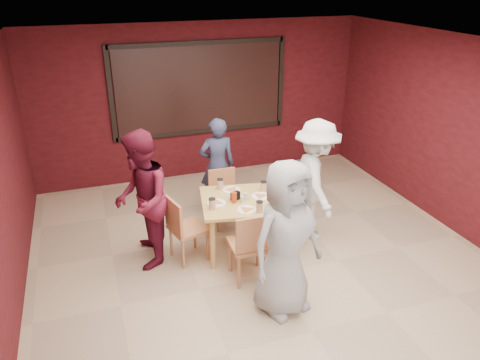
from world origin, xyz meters
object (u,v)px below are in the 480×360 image
object	(u,v)px
dining_table	(239,206)
chair_left	(183,226)
chair_back	(224,194)
chair_right	(291,210)
diner_front	(286,239)
diner_right	(316,180)
chair_front	(251,243)
diner_back	(217,165)
diner_left	(142,200)

from	to	relation	value
dining_table	chair_left	world-z (taller)	dining_table
chair_back	chair_right	xyz separation A→B (m)	(0.75, -0.80, 0.01)
diner_front	diner_right	bearing A→B (deg)	34.93
chair_front	diner_front	bearing A→B (deg)	-73.27
diner_front	diner_back	bearing A→B (deg)	73.44
diner_back	diner_right	xyz separation A→B (m)	(1.08, -1.23, 0.11)
chair_front	diner_left	xyz separation A→B (m)	(-1.17, 0.87, 0.36)
diner_left	chair_back	bearing A→B (deg)	124.93
chair_front	chair_right	world-z (taller)	chair_front
dining_table	chair_back	size ratio (longest dim) A/B	1.35
diner_left	chair_right	bearing A→B (deg)	94.01
diner_front	diner_right	size ratio (longest dim) A/B	1.04
chair_back	diner_front	size ratio (longest dim) A/B	0.47
diner_back	diner_left	size ratio (longest dim) A/B	0.85
chair_right	diner_front	distance (m)	1.55
chair_back	chair_right	size ratio (longest dim) A/B	0.99
chair_left	diner_back	bearing A→B (deg)	56.05
dining_table	chair_front	world-z (taller)	chair_front
chair_front	diner_front	world-z (taller)	diner_front
dining_table	chair_back	xyz separation A→B (m)	(0.04, 0.81, -0.20)
dining_table	chair_front	bearing A→B (deg)	-96.89
diner_back	chair_right	bearing A→B (deg)	123.04
chair_left	chair_right	size ratio (longest dim) A/B	1.07
diner_left	chair_left	bearing A→B (deg)	81.87
diner_back	diner_right	bearing A→B (deg)	135.07
dining_table	diner_left	distance (m)	1.28
chair_front	diner_back	size ratio (longest dim) A/B	0.63
dining_table	diner_right	xyz separation A→B (m)	(1.16, 0.04, 0.19)
dining_table	chair_front	xyz separation A→B (m)	(-0.09, -0.72, -0.13)
dining_table	chair_right	xyz separation A→B (m)	(0.79, 0.01, -0.19)
chair_back	diner_front	xyz separation A→B (m)	(0.05, -2.12, 0.43)
chair_back	diner_left	bearing A→B (deg)	-153.05
diner_back	diner_left	bearing A→B (deg)	43.75
diner_front	chair_right	bearing A→B (deg)	45.28
chair_right	diner_left	world-z (taller)	diner_left
chair_back	chair_left	size ratio (longest dim) A/B	0.93
chair_right	diner_front	size ratio (longest dim) A/B	0.47
diner_front	chair_back	bearing A→B (deg)	74.53
chair_left	diner_back	xyz separation A→B (m)	(0.85, 1.26, 0.25)
diner_back	diner_front	bearing A→B (deg)	93.96
chair_front	diner_left	size ratio (longest dim) A/B	0.53
chair_left	diner_front	bearing A→B (deg)	-56.86
diner_left	diner_right	world-z (taller)	diner_left
chair_left	diner_front	world-z (taller)	diner_front
diner_back	dining_table	bearing A→B (deg)	90.19
dining_table	diner_front	bearing A→B (deg)	-86.02
dining_table	diner_back	size ratio (longest dim) A/B	0.75
chair_front	chair_left	xyz separation A→B (m)	(-0.69, 0.73, -0.03)
dining_table	chair_right	size ratio (longest dim) A/B	1.33
chair_front	diner_back	world-z (taller)	diner_back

